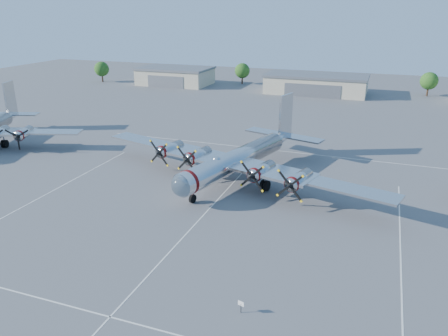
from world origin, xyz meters
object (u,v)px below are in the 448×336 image
(hangar_west, at_px, (175,76))
(hangar_center, at_px, (316,84))
(info_placard, at_px, (241,305))
(main_bomber_b29, at_px, (240,178))
(tree_east, at_px, (429,81))
(tree_far_west, at_px, (102,69))
(tree_west, at_px, (242,71))

(hangar_west, xyz_separation_m, hangar_center, (45.00, -0.00, -0.00))
(hangar_west, bearing_deg, info_placard, -61.29)
(hangar_center, height_order, main_bomber_b29, hangar_center)
(tree_east, xyz_separation_m, main_bomber_b29, (-29.75, -77.38, -4.22))
(info_placard, bearing_deg, tree_east, 95.46)
(hangar_center, distance_m, tree_east, 30.64)
(tree_far_west, height_order, info_placard, tree_far_west)
(main_bomber_b29, bearing_deg, tree_east, 84.58)
(hangar_center, xyz_separation_m, main_bomber_b29, (0.25, -71.34, -2.71))
(tree_east, bearing_deg, main_bomber_b29, -111.03)
(hangar_center, xyz_separation_m, tree_east, (30.00, 6.04, 1.51))
(hangar_west, height_order, tree_west, tree_west)
(info_placard, bearing_deg, hangar_west, 135.04)
(tree_far_west, distance_m, tree_west, 46.57)
(hangar_center, height_order, tree_east, tree_east)
(hangar_center, relative_size, tree_far_west, 4.31)
(tree_far_west, xyz_separation_m, tree_east, (100.00, 10.00, 0.00))
(hangar_center, bearing_deg, tree_east, 11.38)
(main_bomber_b29, bearing_deg, info_placard, -56.09)
(tree_east, bearing_deg, tree_west, 177.92)
(hangar_west, distance_m, tree_far_west, 25.36)
(tree_west, xyz_separation_m, tree_east, (55.00, -2.00, 0.00))
(tree_west, bearing_deg, tree_far_west, -165.07)
(hangar_west, xyz_separation_m, tree_west, (20.00, 8.04, 1.51))
(hangar_west, xyz_separation_m, tree_far_west, (-25.00, -3.96, 1.51))
(hangar_center, relative_size, info_placard, 26.29)
(hangar_center, bearing_deg, tree_far_west, -176.76)
(tree_east, distance_m, main_bomber_b29, 83.01)
(tree_east, xyz_separation_m, info_placard, (-20.32, -105.87, -3.46))
(hangar_west, relative_size, tree_east, 3.40)
(tree_west, height_order, main_bomber_b29, tree_west)
(tree_far_west, distance_m, info_placard, 124.71)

